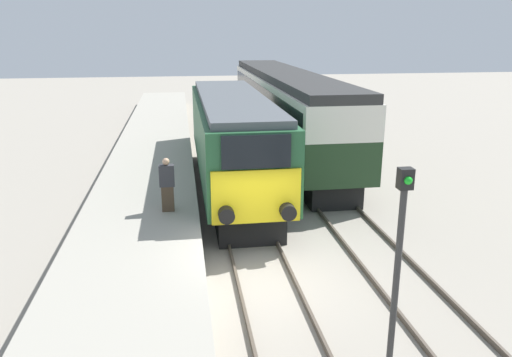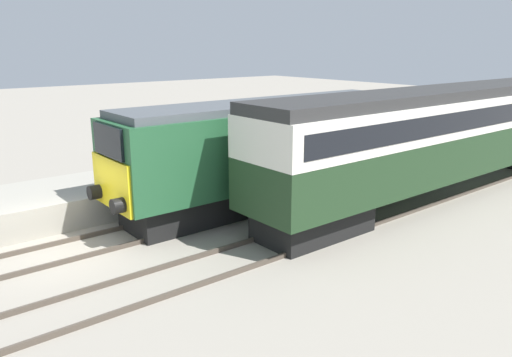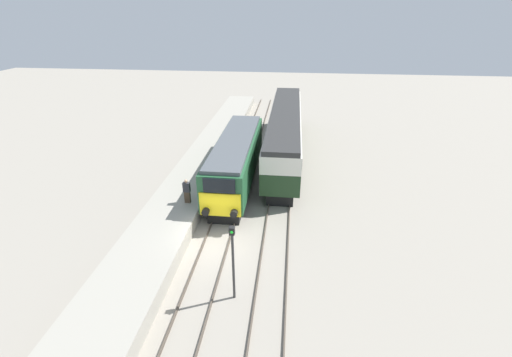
% 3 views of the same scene
% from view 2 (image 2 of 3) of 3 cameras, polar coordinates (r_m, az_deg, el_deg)
% --- Properties ---
extents(ground_plane, '(120.00, 120.00, 0.00)m').
position_cam_2_polar(ground_plane, '(15.19, -21.30, -8.02)').
color(ground_plane, gray).
extents(platform_left, '(3.50, 50.00, 0.97)m').
position_cam_2_polar(platform_left, '(21.26, -3.51, 0.85)').
color(platform_left, '#9E998C').
rests_on(platform_left, ground_plane).
extents(rails_near_track, '(1.51, 60.00, 0.14)m').
position_cam_2_polar(rails_near_track, '(17.14, -5.26, -4.15)').
color(rails_near_track, '#4C4238').
rests_on(rails_near_track, ground_plane).
extents(rails_far_track, '(1.50, 60.00, 0.14)m').
position_cam_2_polar(rails_far_track, '(14.61, 2.23, -7.58)').
color(rails_far_track, '#4C4238').
rests_on(rails_far_track, ground_plane).
extents(locomotive, '(2.70, 12.46, 3.78)m').
position_cam_2_polar(locomotive, '(18.14, 1.51, 3.58)').
color(locomotive, black).
rests_on(locomotive, ground_plane).
extents(passenger_carriage, '(2.75, 19.50, 4.14)m').
position_cam_2_polar(passenger_carriage, '(20.89, 21.57, 5.26)').
color(passenger_carriage, black).
rests_on(passenger_carriage, ground_plane).
extents(person_on_platform, '(0.44, 0.26, 1.62)m').
position_cam_2_polar(person_on_platform, '(17.85, -15.04, 1.84)').
color(person_on_platform, '#473828').
rests_on(person_on_platform, platform_left).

